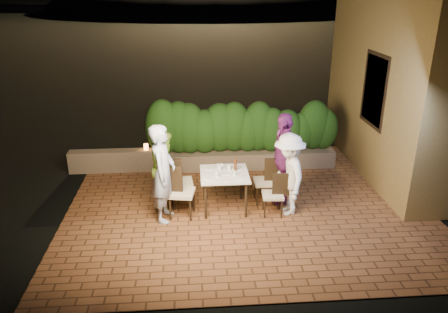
{
  "coord_description": "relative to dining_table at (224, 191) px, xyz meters",
  "views": [
    {
      "loc": [
        -1.06,
        -7.25,
        4.11
      ],
      "look_at": [
        -0.46,
        0.37,
        1.05
      ],
      "focal_mm": 35.0,
      "sensor_mm": 36.0,
      "label": 1
    }
  ],
  "objects": [
    {
      "name": "hedge",
      "position": [
        0.66,
        2.03,
        0.57
      ],
      "size": [
        4.0,
        0.7,
        1.1
      ],
      "primitive_type": null,
      "color": "#1A3E11",
      "rests_on": "planter"
    },
    {
      "name": "beer_bottle",
      "position": [
        0.21,
        0.09,
        0.52
      ],
      "size": [
        0.05,
        0.05,
        0.28
      ],
      "primitive_type": null,
      "color": "#50240D",
      "rests_on": "dining_table"
    },
    {
      "name": "hill",
      "position": [
        2.46,
        59.73,
        -4.38
      ],
      "size": [
        52.0,
        40.0,
        22.0
      ],
      "primitive_type": "ellipsoid",
      "color": "black",
      "rests_on": "ground"
    },
    {
      "name": "diner_blue",
      "position": [
        -1.13,
        -0.3,
        0.54
      ],
      "size": [
        0.55,
        0.73,
        1.83
      ],
      "primitive_type": "imported",
      "rotation": [
        0.0,
        0.0,
        1.4
      ],
      "color": "#ADBEDF",
      "rests_on": "ground"
    },
    {
      "name": "parapet_lamp",
      "position": [
        -1.66,
        2.03,
        0.2
      ],
      "size": [
        0.1,
        0.1,
        0.14
      ],
      "primitive_type": "cylinder",
      "color": "orange",
      "rests_on": "parapet"
    },
    {
      "name": "plate_se",
      "position": [
        0.25,
        0.22,
        0.38
      ],
      "size": [
        0.22,
        0.22,
        0.01
      ],
      "primitive_type": "cylinder",
      "color": "white",
      "rests_on": "dining_table"
    },
    {
      "name": "plate_ne",
      "position": [
        0.26,
        -0.22,
        0.38
      ],
      "size": [
        0.23,
        0.23,
        0.01
      ],
      "primitive_type": "cylinder",
      "color": "white",
      "rests_on": "dining_table"
    },
    {
      "name": "chair_right_front",
      "position": [
        0.89,
        -0.29,
        0.04
      ],
      "size": [
        0.41,
        0.41,
        0.84
      ],
      "primitive_type": null,
      "rotation": [
        0.0,
        0.0,
        3.07
      ],
      "color": "black",
      "rests_on": "ground"
    },
    {
      "name": "plate_centre",
      "position": [
        0.04,
        -0.03,
        0.38
      ],
      "size": [
        0.19,
        0.19,
        0.01
      ],
      "primitive_type": "cylinder",
      "color": "white",
      "rests_on": "dining_table"
    },
    {
      "name": "window_frame",
      "position": [
        3.27,
        1.23,
        1.62
      ],
      "size": [
        0.06,
        1.15,
        1.55
      ],
      "primitive_type": "cube",
      "color": "black",
      "rests_on": "building_wall"
    },
    {
      "name": "parapet",
      "position": [
        -2.34,
        2.03,
        -0.12
      ],
      "size": [
        2.2,
        0.3,
        0.5
      ],
      "primitive_type": "cube",
      "color": "brown",
      "rests_on": "ground"
    },
    {
      "name": "glass_ne",
      "position": [
        0.18,
        -0.13,
        0.42
      ],
      "size": [
        0.06,
        0.06,
        0.1
      ],
      "primitive_type": "cylinder",
      "color": "silver",
      "rests_on": "dining_table"
    },
    {
      "name": "diner_white",
      "position": [
        1.17,
        -0.25,
        0.42
      ],
      "size": [
        0.69,
        1.08,
        1.59
      ],
      "primitive_type": "imported",
      "rotation": [
        0.0,
        0.0,
        -1.47
      ],
      "color": "white",
      "rests_on": "ground"
    },
    {
      "name": "glass_sw",
      "position": [
        -0.08,
        0.15,
        0.43
      ],
      "size": [
        0.06,
        0.06,
        0.11
      ],
      "primitive_type": "cylinder",
      "color": "silver",
      "rests_on": "dining_table"
    },
    {
      "name": "chair_left_back",
      "position": [
        -0.83,
        0.28,
        0.1
      ],
      "size": [
        0.48,
        0.48,
        0.96
      ],
      "primitive_type": null,
      "rotation": [
        0.0,
        0.0,
        0.08
      ],
      "color": "black",
      "rests_on": "ground"
    },
    {
      "name": "diner_purple",
      "position": [
        1.17,
        0.25,
        0.54
      ],
      "size": [
        0.5,
        1.1,
        1.84
      ],
      "primitive_type": "imported",
      "rotation": [
        0.0,
        0.0,
        -1.52
      ],
      "color": "#75276D",
      "rests_on": "ground"
    },
    {
      "name": "chair_right_back",
      "position": [
        0.83,
        0.22,
        0.09
      ],
      "size": [
        0.44,
        0.44,
        0.93
      ],
      "primitive_type": null,
      "rotation": [
        0.0,
        0.0,
        3.13
      ],
      "color": "black",
      "rests_on": "ground"
    },
    {
      "name": "ground",
      "position": [
        0.46,
        -0.27,
        -0.4
      ],
      "size": [
        400.0,
        400.0,
        0.0
      ],
      "primitive_type": "plane",
      "color": "black",
      "rests_on": "ground"
    },
    {
      "name": "terrace_floor",
      "position": [
        0.46,
        0.23,
        -0.45
      ],
      "size": [
        7.0,
        6.0,
        0.15
      ],
      "primitive_type": "cube",
      "color": "brown",
      "rests_on": "ground"
    },
    {
      "name": "planter",
      "position": [
        0.66,
        2.03,
        -0.17
      ],
      "size": [
        4.2,
        0.55,
        0.4
      ],
      "primitive_type": "cube",
      "color": "brown",
      "rests_on": "ground"
    },
    {
      "name": "glass_se",
      "position": [
        0.11,
        0.16,
        0.43
      ],
      "size": [
        0.07,
        0.07,
        0.11
      ],
      "primitive_type": "cylinder",
      "color": "silver",
      "rests_on": "dining_table"
    },
    {
      "name": "plate_front",
      "position": [
        0.09,
        -0.35,
        0.38
      ],
      "size": [
        0.22,
        0.22,
        0.01
      ],
      "primitive_type": "cylinder",
      "color": "white",
      "rests_on": "dining_table"
    },
    {
      "name": "plate_sw",
      "position": [
        -0.27,
        0.24,
        0.38
      ],
      "size": [
        0.2,
        0.2,
        0.01
      ],
      "primitive_type": "cylinder",
      "color": "white",
      "rests_on": "dining_table"
    },
    {
      "name": "bowl",
      "position": [
        -0.06,
        0.29,
        0.4
      ],
      "size": [
        0.17,
        0.17,
        0.04
      ],
      "primitive_type": "imported",
      "rotation": [
        0.0,
        0.0,
        0.02
      ],
      "color": "white",
      "rests_on": "dining_table"
    },
    {
      "name": "glass_nw",
      "position": [
        -0.15,
        -0.15,
        0.43
      ],
      "size": [
        0.07,
        0.07,
        0.12
      ],
      "primitive_type": "cylinder",
      "color": "silver",
      "rests_on": "dining_table"
    },
    {
      "name": "diner_green",
      "position": [
        -1.12,
        0.31,
        0.38
      ],
      "size": [
        0.69,
        0.82,
        1.51
      ],
      "primitive_type": "imported",
      "rotation": [
        0.0,
        0.0,
        1.4
      ],
      "color": "#AAE046",
      "rests_on": "ground"
    },
    {
      "name": "window_pane",
      "position": [
        3.28,
        1.23,
        1.62
      ],
      "size": [
        0.08,
        1.0,
        1.4
      ],
      "primitive_type": "cube",
      "color": "black",
      "rests_on": "building_wall"
    },
    {
      "name": "building_wall",
      "position": [
        4.06,
        1.73,
        2.12
      ],
      "size": [
        1.6,
        5.0,
        5.0
      ],
      "primitive_type": "cube",
      "color": "olive",
      "rests_on": "ground"
    },
    {
      "name": "dining_table",
      "position": [
        0.0,
        0.0,
        0.0
      ],
      "size": [
        0.91,
        0.91,
        0.75
      ],
      "primitive_type": null,
      "rotation": [
        0.0,
        0.0,
        -0.0
      ],
      "color": "white",
      "rests_on": "ground"
    },
    {
      "name": "plate_nw",
      "position": [
        -0.3,
        -0.21,
        0.38
      ],
      "size": [
        0.22,
        0.22,
        0.01
      ],
      "primitive_type": "cylinder",
      "color": "white",
      "rests_on": "dining_table"
    },
    {
      "name": "chair_left_front",
      "position": [
        -0.81,
        -0.21,
        0.12
      ],
      "size": [
        0.53,
        0.53,
        0.99
      ],
      "primitive_type": null,
      "rotation": [
        0.0,
        0.0,
        -0.18
      ],
      "color": "black",
      "rests_on": "ground"
    }
  ]
}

